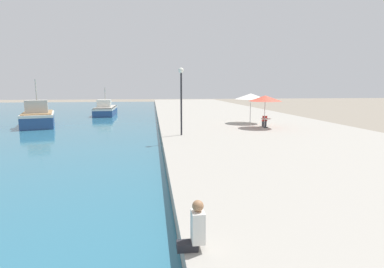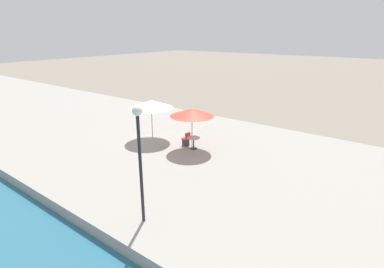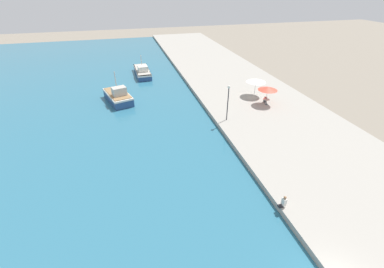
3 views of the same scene
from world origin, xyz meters
TOP-DOWN VIEW (x-y plane):
  - water_basin at (-28.00, 37.00)m, footprint 56.00×90.00m
  - quay_promenade at (8.00, 37.00)m, footprint 16.00×90.00m
  - fishing_boat_near at (-11.68, 31.79)m, footprint 4.42×6.75m
  - fishing_boat_mid at (-7.00, 43.49)m, footprint 2.76×8.09m
  - cafe_umbrella_pink at (8.48, 24.23)m, footprint 2.66×2.66m
  - cafe_umbrella_white at (8.38, 27.53)m, footprint 2.94×2.94m
  - cafe_table at (8.60, 24.20)m, footprint 0.80×0.80m
  - cafe_chair_left at (8.74, 24.91)m, footprint 0.47×0.50m
  - person_at_quay at (0.25, 6.54)m, footprint 0.56×0.36m
  - lamppost at (1.38, 21.23)m, footprint 0.36×0.36m

SIDE VIEW (x-z plane):
  - water_basin at x=-28.00m, z-range 0.00..0.04m
  - quay_promenade at x=8.00m, z-range 0.00..0.57m
  - fishing_boat_mid at x=-7.00m, z-range -1.10..2.67m
  - cafe_chair_left at x=8.74m, z-range 0.44..1.35m
  - fishing_boat_near at x=-11.68m, z-range -1.35..3.23m
  - person_at_quay at x=0.25m, z-range 0.51..1.55m
  - cafe_table at x=8.60m, z-range 0.74..1.48m
  - cafe_umbrella_pink at x=8.48m, z-range 1.64..4.26m
  - cafe_umbrella_white at x=8.38m, z-range 1.66..4.36m
  - lamppost at x=1.38m, z-range 1.39..5.95m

